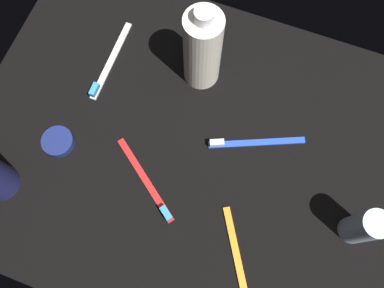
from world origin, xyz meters
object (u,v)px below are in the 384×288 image
Objects in this scene: toothbrush_blue at (251,142)px; deodorant_stick at (363,227)px; toothbrush_red at (148,184)px; bodywash_bottle at (202,49)px; toothbrush_white at (109,64)px; cream_tin_left at (58,142)px; toothbrush_orange at (239,266)px.

deodorant_stick is at bearing 156.85° from toothbrush_blue.
toothbrush_red is (36.08, 4.84, -4.81)cm from deodorant_stick.
toothbrush_blue is (21.24, -9.08, -4.81)cm from deodorant_stick.
bodywash_bottle is 1.10× the size of toothbrush_white.
toothbrush_white is 1.06× the size of toothbrush_blue.
deodorant_stick reaches higher than toothbrush_blue.
toothbrush_red is at bearing 175.35° from cream_tin_left.
bodywash_bottle is at bearing -131.12° from cream_tin_left.
toothbrush_red is at bearing 86.99° from bodywash_bottle.
bodywash_bottle is 1.23× the size of toothbrush_orange.
toothbrush_white is at bearing -10.28° from toothbrush_blue.
toothbrush_orange is at bearing 143.03° from toothbrush_white.
toothbrush_blue is at bearing -77.31° from toothbrush_orange.
bodywash_bottle is at bearing -37.36° from toothbrush_blue.
toothbrush_red is 0.95× the size of toothbrush_orange.
toothbrush_white reaches higher than cream_tin_left.
bodywash_bottle is 37.81cm from toothbrush_orange.
toothbrush_orange reaches higher than cream_tin_left.
deodorant_stick is 54.98cm from cream_tin_left.
deodorant_stick reaches higher than toothbrush_orange.
deodorant_stick is (-34.81, 19.44, -3.62)cm from bodywash_bottle.
toothbrush_red is 2.61× the size of cream_tin_left.
toothbrush_red is at bearing 43.17° from toothbrush_blue.
toothbrush_white and toothbrush_blue have the same top height.
toothbrush_blue is at bearing 169.72° from toothbrush_white.
toothbrush_white is (17.78, 4.68, -8.44)cm from bodywash_bottle.
cream_tin_left is at bearing 20.36° from toothbrush_blue.
deodorant_stick is 0.68× the size of toothbrush_orange.
toothbrush_blue reaches higher than cream_tin_left.
toothbrush_blue is (-13.57, 10.36, -8.44)cm from bodywash_bottle.
deodorant_stick is 21.15cm from toothbrush_orange.
toothbrush_red is at bearing 7.65° from deodorant_stick.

